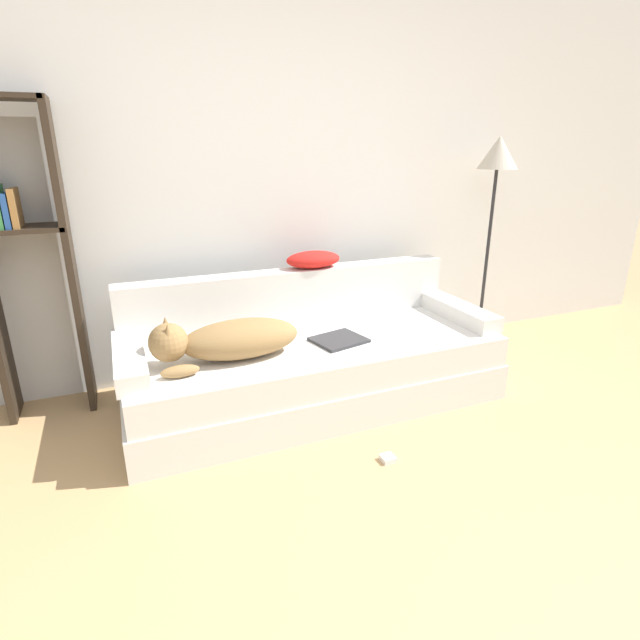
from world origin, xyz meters
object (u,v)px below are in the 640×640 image
Objects in this scene: bookshelf at (23,247)px; power_adapter at (388,458)px; couch at (314,370)px; floor_lamp at (497,169)px; laptop at (339,340)px; throw_pillow at (313,259)px; dog at (227,340)px.

power_adapter is at bearing -37.97° from bookshelf.
couch is 1.42× the size of floor_lamp.
couch is at bearing -167.07° from floor_lamp.
laptop is at bearing 87.99° from power_adapter.
bookshelf is at bearing 176.08° from throw_pillow.
throw_pillow is 1.34m from power_adapter.
power_adapter is (0.10, -0.72, -0.18)m from couch.
couch is at bearing -18.69° from bookshelf.
floor_lamp is at bearing 4.20° from laptop.
power_adapter is (0.62, -0.63, -0.49)m from dog.
power_adapter is (-1.41, -1.07, -1.29)m from floor_lamp.
floor_lamp reaches higher than power_adapter.
bookshelf is (-1.60, 0.11, 0.18)m from throw_pillow.
throw_pillow is 1.46m from floor_lamp.
couch is at bearing 9.31° from dog.
couch is at bearing 132.19° from laptop.
couch is 0.71m from throw_pillow.
power_adapter is at bearing -92.71° from throw_pillow.
bookshelf is at bearing 146.85° from laptop.
dog reaches higher than laptop.
bookshelf reaches higher than throw_pillow.
floor_lamp is (2.96, -0.14, 0.35)m from bookshelf.
throw_pillow is (0.67, 0.47, 0.28)m from dog.
power_adapter is at bearing -45.59° from dog.
dog is 0.46× the size of bookshelf.
laptop is 0.22× the size of floor_lamp.
laptop is at bearing -20.09° from bookshelf.
floor_lamp is (1.39, 0.43, 0.90)m from laptop.
laptop is 5.04× the size of power_adapter.
couch is 33.17× the size of power_adapter.
dog is at bearing -167.99° from floor_lamp.
bookshelf is 2.18m from power_adapter.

